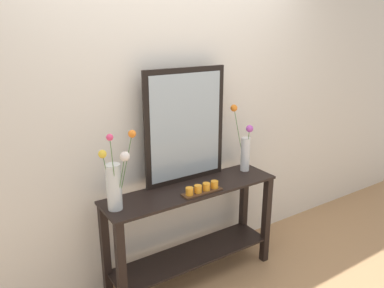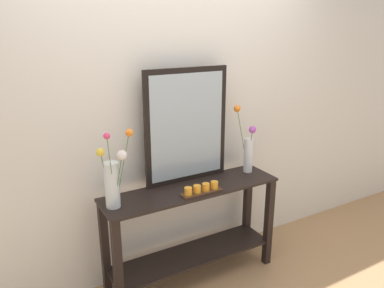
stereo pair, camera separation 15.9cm
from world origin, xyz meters
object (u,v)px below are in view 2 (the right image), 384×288
Objects in this scene: tall_vase_left at (113,179)px; console_table at (192,224)px; mirror_leaning at (187,126)px; candle_tray at (202,189)px; vase_right at (248,149)px.

console_table is at bearing 0.97° from tall_vase_left.
candle_tray is (-0.02, -0.26, -0.41)m from mirror_leaning.
console_table is 2.50× the size of tall_vase_left.
tall_vase_left is at bearing -165.96° from mirror_leaning.
mirror_leaning reaches higher than console_table.
candle_tray is at bearing -81.52° from console_table.
mirror_leaning is (0.04, 0.15, 0.75)m from console_table.
mirror_leaning is at bearing 84.85° from candle_tray.
tall_vase_left is 0.66m from candle_tray.
vase_right is (1.17, 0.07, -0.00)m from tall_vase_left.
mirror_leaning is 0.49m from candle_tray.
vase_right is at bearing 17.66° from candle_tray.
candle_tray is at bearing -9.18° from tall_vase_left.
mirror_leaning reaches higher than candle_tray.
vase_right reaches higher than tall_vase_left.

